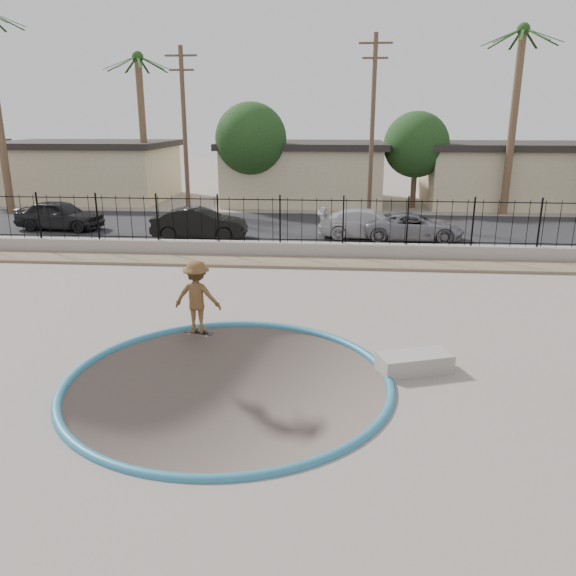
% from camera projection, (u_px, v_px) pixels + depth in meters
% --- Properties ---
extents(ground, '(120.00, 120.00, 2.20)m').
position_uv_depth(ground, '(284.00, 272.00, 24.65)').
color(ground, slate).
rests_on(ground, ground).
extents(bowl_pit, '(6.84, 6.84, 1.80)m').
position_uv_depth(bowl_pit, '(229.00, 381.00, 11.93)').
color(bowl_pit, '#463D36').
rests_on(bowl_pit, ground).
extents(coping_ring, '(7.04, 7.04, 0.20)m').
position_uv_depth(coping_ring, '(229.00, 381.00, 11.93)').
color(coping_ring, teal).
rests_on(coping_ring, ground).
extents(rock_strip, '(42.00, 1.60, 0.11)m').
position_uv_depth(rock_strip, '(277.00, 262.00, 21.65)').
color(rock_strip, '#8C745B').
rests_on(rock_strip, ground).
extents(retaining_wall, '(42.00, 0.45, 0.60)m').
position_uv_depth(retaining_wall, '(280.00, 249.00, 22.63)').
color(retaining_wall, gray).
rests_on(retaining_wall, ground).
extents(fence, '(40.00, 0.04, 1.80)m').
position_uv_depth(fence, '(280.00, 220.00, 22.28)').
color(fence, black).
rests_on(fence, retaining_wall).
extents(street, '(90.00, 8.00, 0.04)m').
position_uv_depth(street, '(293.00, 226.00, 29.10)').
color(street, black).
rests_on(street, ground).
extents(house_west, '(11.60, 8.60, 3.90)m').
position_uv_depth(house_west, '(87.00, 170.00, 38.80)').
color(house_west, tan).
rests_on(house_west, ground).
extents(house_center, '(10.60, 8.60, 3.90)m').
position_uv_depth(house_center, '(304.00, 171.00, 37.60)').
color(house_center, tan).
rests_on(house_center, ground).
extents(house_east, '(12.60, 8.60, 3.90)m').
position_uv_depth(house_east, '(518.00, 173.00, 36.47)').
color(house_east, tan).
rests_on(house_east, ground).
extents(palm_mid, '(2.30, 2.30, 9.30)m').
position_uv_depth(palm_mid, '(141.00, 96.00, 34.65)').
color(palm_mid, brown).
rests_on(palm_mid, ground).
extents(palm_right, '(2.30, 2.30, 10.30)m').
position_uv_depth(palm_right, '(518.00, 81.00, 30.79)').
color(palm_right, brown).
rests_on(palm_right, ground).
extents(utility_pole_left, '(1.70, 0.24, 9.00)m').
position_uv_depth(utility_pole_left, '(185.00, 131.00, 30.14)').
color(utility_pole_left, '#473323').
rests_on(utility_pole_left, ground).
extents(utility_pole_mid, '(1.70, 0.24, 9.50)m').
position_uv_depth(utility_pole_mid, '(372.00, 127.00, 29.26)').
color(utility_pole_mid, '#473323').
rests_on(utility_pole_mid, ground).
extents(street_tree_left, '(4.32, 4.32, 6.36)m').
position_uv_depth(street_tree_left, '(251.00, 139.00, 33.86)').
color(street_tree_left, '#473323').
rests_on(street_tree_left, ground).
extents(street_tree_mid, '(3.96, 3.96, 5.83)m').
position_uv_depth(street_tree_mid, '(416.00, 145.00, 34.11)').
color(street_tree_mid, '#473323').
rests_on(street_tree_mid, ground).
extents(skater, '(1.26, 0.79, 1.87)m').
position_uv_depth(skater, '(197.00, 300.00, 14.25)').
color(skater, brown).
rests_on(skater, ground).
extents(skateboard, '(0.78, 0.36, 0.07)m').
position_uv_depth(skateboard, '(199.00, 333.00, 14.50)').
color(skateboard, black).
rests_on(skateboard, ground).
extents(concrete_ledge, '(1.74, 1.18, 0.40)m').
position_uv_depth(concrete_ledge, '(414.00, 362.00, 12.37)').
color(concrete_ledge, gray).
rests_on(concrete_ledge, ground).
extents(car_a, '(4.44, 2.11, 1.46)m').
position_uv_depth(car_a, '(60.00, 215.00, 27.90)').
color(car_a, black).
rests_on(car_a, street).
extents(car_b, '(4.36, 1.67, 1.42)m').
position_uv_depth(car_b, '(200.00, 223.00, 25.78)').
color(car_b, black).
rests_on(car_b, street).
extents(car_c, '(4.72, 2.17, 1.34)m').
position_uv_depth(car_c, '(368.00, 224.00, 25.92)').
color(car_c, '#BDBCBE').
rests_on(car_c, street).
extents(car_d, '(4.54, 2.16, 1.25)m').
position_uv_depth(car_d, '(413.00, 226.00, 25.51)').
color(car_d, gray).
rests_on(car_d, street).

